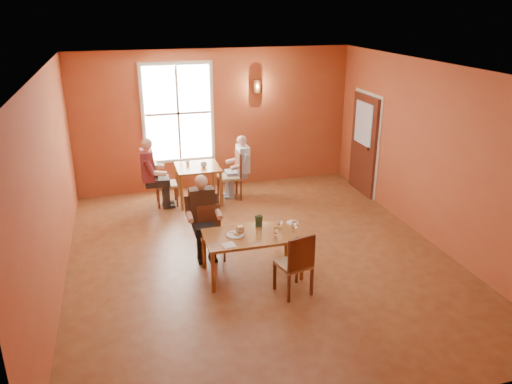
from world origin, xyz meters
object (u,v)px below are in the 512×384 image
object	(u,v)px
chair_diner_main	(211,234)
diner_main	(211,222)
chair_empty	(293,263)
chair_diner_white	(229,176)
second_table	(198,184)
main_table	(252,254)
diner_white	(230,169)
chair_diner_maroon	(166,183)
diner_maroon	(164,172)

from	to	relation	value
chair_diner_main	diner_main	bearing A→B (deg)	90.00
chair_empty	chair_diner_white	world-z (taller)	chair_diner_white
chair_diner_main	second_table	bearing A→B (deg)	-94.54
main_table	second_table	xyz separation A→B (m)	(-0.30, 3.16, 0.05)
diner_white	chair_diner_maroon	xyz separation A→B (m)	(-1.33, 0.00, -0.18)
diner_main	second_table	distance (m)	2.56
diner_main	diner_white	world-z (taller)	diner_main
chair_empty	diner_white	xyz separation A→B (m)	(-0.05, 3.81, 0.16)
chair_diner_white	chair_diner_maroon	distance (m)	1.30
chair_diner_white	diner_maroon	bearing A→B (deg)	90.00
second_table	diner_white	size ratio (longest dim) A/B	0.68
chair_diner_white	diner_white	size ratio (longest dim) A/B	0.79
chair_diner_main	second_table	world-z (taller)	chair_diner_main
main_table	diner_maroon	bearing A→B (deg)	107.27
diner_main	chair_diner_maroon	world-z (taller)	diner_main
diner_maroon	diner_white	bearing A→B (deg)	90.00
diner_maroon	chair_diner_maroon	bearing A→B (deg)	90.00
chair_diner_main	chair_empty	world-z (taller)	chair_empty
chair_empty	chair_diner_main	bearing A→B (deg)	111.84
chair_diner_main	main_table	bearing A→B (deg)	127.57
diner_maroon	chair_diner_main	bearing A→B (deg)	10.87
chair_diner_white	diner_white	distance (m)	0.14
chair_diner_main	diner_white	distance (m)	2.66
main_table	diner_white	xyz separation A→B (m)	(0.38, 3.16, 0.30)
chair_diner_main	diner_main	world-z (taller)	diner_main
diner_main	chair_empty	size ratio (longest dim) A/B	1.37
chair_diner_main	chair_diner_maroon	bearing A→B (deg)	-79.79
diner_maroon	main_table	bearing A→B (deg)	17.27
second_table	chair_empty	bearing A→B (deg)	-79.23
chair_diner_main	diner_main	xyz separation A→B (m)	(0.00, -0.03, 0.22)
chair_diner_maroon	diner_maroon	world-z (taller)	diner_maroon
main_table	diner_maroon	world-z (taller)	diner_maroon
main_table	chair_empty	distance (m)	0.79
diner_white	diner_maroon	bearing A→B (deg)	90.00
second_table	diner_main	bearing A→B (deg)	-94.48
chair_diner_main	chair_diner_white	world-z (taller)	chair_diner_white
chair_empty	diner_maroon	world-z (taller)	diner_maroon
chair_empty	chair_diner_maroon	world-z (taller)	chair_empty
main_table	diner_maroon	xyz separation A→B (m)	(-0.98, 3.16, 0.37)
second_table	chair_diner_white	xyz separation A→B (m)	(0.65, 0.00, 0.12)
chair_diner_main	chair_diner_maroon	size ratio (longest dim) A/B	0.94
main_table	chair_diner_white	distance (m)	3.18
second_table	diner_white	distance (m)	0.73
main_table	diner_white	world-z (taller)	diner_white
diner_white	chair_diner_maroon	world-z (taller)	diner_white
chair_diner_white	second_table	bearing A→B (deg)	90.00
diner_main	diner_maroon	size ratio (longest dim) A/B	0.93
chair_diner_main	diner_white	bearing A→B (deg)	-109.33
main_table	diner_main	distance (m)	0.86
diner_main	main_table	bearing A→B (deg)	128.88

